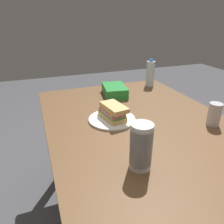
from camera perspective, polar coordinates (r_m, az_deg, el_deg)
name	(u,v)px	position (r m, az deg, el deg)	size (l,w,h in m)	color
dining_table	(143,141)	(1.20, 8.29, -7.52)	(1.49, 0.99, 0.76)	brown
paper_plate	(112,119)	(1.19, 0.00, -1.93)	(0.26, 0.26, 0.01)	white
sandwich	(113,112)	(1.17, 0.17, 0.08)	(0.19, 0.12, 0.08)	#DBB26B
chip_bag	(114,91)	(1.55, 0.65, 5.69)	(0.23, 0.15, 0.07)	#268C38
water_bottle_tall	(150,74)	(1.78, 10.05, 9.94)	(0.07, 0.07, 0.21)	silver
plastic_cup_stack	(141,147)	(0.81, 7.66, -9.01)	(0.08, 0.08, 0.18)	silver
soda_can_silver	(214,114)	(1.24, 25.38, -0.58)	(0.07, 0.07, 0.12)	silver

